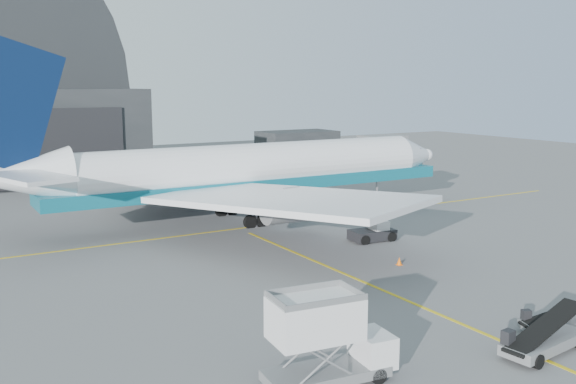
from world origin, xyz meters
TOP-DOWN VIEW (x-y plane):
  - ground at (0.00, 0.00)m, footprint 200.00×200.00m
  - taxi_lines at (0.00, 12.67)m, footprint 80.00×42.12m
  - distant_bldg_a at (38.00, 72.00)m, footprint 14.00×8.00m
  - distant_bldg_b at (55.00, 68.00)m, footprint 8.00×6.00m
  - airliner at (1.56, 22.80)m, footprint 47.30×45.87m
  - catering_truck at (-10.12, -8.62)m, footprint 5.84×2.69m
  - pushback_tug at (7.51, 10.50)m, footprint 3.78×2.41m
  - belt_loader_a at (0.56, -11.23)m, footprint 5.40×2.37m
  - belt_loader_b at (3.46, -9.94)m, footprint 4.32×2.58m
  - traffic_cone at (4.58, 3.82)m, footprint 0.38×0.38m

SIDE VIEW (x-z plane):
  - ground at x=0.00m, z-range 0.00..0.00m
  - distant_bldg_a at x=38.00m, z-range -2.00..2.00m
  - distant_bldg_b at x=55.00m, z-range -1.40..1.40m
  - taxi_lines at x=0.00m, z-range 0.00..0.02m
  - traffic_cone at x=4.58m, z-range -0.01..0.54m
  - belt_loader_b at x=3.46m, z-range -0.31..1.31m
  - belt_loader_a at x=0.56m, z-range -0.39..1.64m
  - pushback_tug at x=7.51m, z-range -0.21..1.46m
  - catering_truck at x=-10.12m, z-range 0.02..3.91m
  - airliner at x=1.56m, z-range -3.66..12.94m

